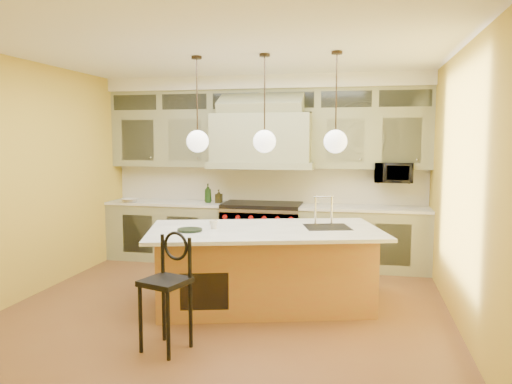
% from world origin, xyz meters
% --- Properties ---
extents(floor, '(5.00, 5.00, 0.00)m').
position_xyz_m(floor, '(0.00, 0.00, 0.00)').
color(floor, brown).
rests_on(floor, ground).
extents(ceiling, '(5.00, 5.00, 0.00)m').
position_xyz_m(ceiling, '(0.00, 0.00, 2.90)').
color(ceiling, white).
rests_on(ceiling, wall_back).
extents(wall_back, '(5.00, 0.00, 5.00)m').
position_xyz_m(wall_back, '(0.00, 2.50, 1.45)').
color(wall_back, gold).
rests_on(wall_back, ground).
extents(wall_front, '(5.00, 0.00, 5.00)m').
position_xyz_m(wall_front, '(0.00, -2.50, 1.45)').
color(wall_front, gold).
rests_on(wall_front, ground).
extents(wall_left, '(0.00, 5.00, 5.00)m').
position_xyz_m(wall_left, '(-2.50, 0.00, 1.45)').
color(wall_left, gold).
rests_on(wall_left, ground).
extents(wall_right, '(0.00, 5.00, 5.00)m').
position_xyz_m(wall_right, '(2.50, 0.00, 1.45)').
color(wall_right, gold).
rests_on(wall_right, ground).
extents(back_cabinetry, '(5.00, 0.77, 2.90)m').
position_xyz_m(back_cabinetry, '(0.00, 2.23, 1.43)').
color(back_cabinetry, gray).
rests_on(back_cabinetry, floor).
extents(range, '(1.20, 0.74, 0.96)m').
position_xyz_m(range, '(0.00, 2.14, 0.49)').
color(range, silver).
rests_on(range, floor).
extents(kitchen_island, '(2.91, 2.05, 1.35)m').
position_xyz_m(kitchen_island, '(0.41, 0.25, 0.47)').
color(kitchen_island, '#B06B3E').
rests_on(kitchen_island, floor).
extents(counter_stool, '(0.48, 0.48, 1.09)m').
position_xyz_m(counter_stool, '(-0.24, -1.14, 0.62)').
color(counter_stool, black).
rests_on(counter_stool, floor).
extents(microwave, '(0.54, 0.37, 0.30)m').
position_xyz_m(microwave, '(1.95, 2.25, 1.45)').
color(microwave, black).
rests_on(microwave, back_cabinetry).
extents(oil_bottle_a, '(0.13, 0.13, 0.30)m').
position_xyz_m(oil_bottle_a, '(-0.88, 2.15, 1.09)').
color(oil_bottle_a, black).
rests_on(oil_bottle_a, back_cabinetry).
extents(oil_bottle_b, '(0.10, 0.11, 0.21)m').
position_xyz_m(oil_bottle_b, '(-0.70, 2.15, 1.05)').
color(oil_bottle_b, black).
rests_on(oil_bottle_b, back_cabinetry).
extents(fruit_bowl, '(0.26, 0.26, 0.06)m').
position_xyz_m(fruit_bowl, '(-2.10, 1.92, 0.97)').
color(fruit_bowl, silver).
rests_on(fruit_bowl, back_cabinetry).
extents(cup, '(0.12, 0.12, 0.10)m').
position_xyz_m(cup, '(-0.16, 0.08, 0.97)').
color(cup, silver).
rests_on(cup, kitchen_island).
extents(pendant_left, '(0.26, 0.26, 1.11)m').
position_xyz_m(pendant_left, '(-0.40, 0.25, 1.95)').
color(pendant_left, '#2D2319').
rests_on(pendant_left, ceiling).
extents(pendant_center, '(0.26, 0.26, 1.11)m').
position_xyz_m(pendant_center, '(0.40, 0.25, 1.95)').
color(pendant_center, '#2D2319').
rests_on(pendant_center, ceiling).
extents(pendant_right, '(0.26, 0.26, 1.11)m').
position_xyz_m(pendant_right, '(1.20, 0.25, 1.95)').
color(pendant_right, '#2D2319').
rests_on(pendant_right, ceiling).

